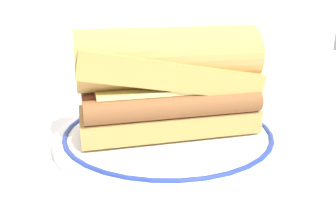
{
  "coord_description": "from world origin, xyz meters",
  "views": [
    {
      "loc": [
        -0.21,
        -0.37,
        0.17
      ],
      "look_at": [
        -0.03,
        -0.01,
        0.04
      ],
      "focal_mm": 38.12,
      "sensor_mm": 36.0,
      "label": 1
    }
  ],
  "objects_px": {
    "sausage_sandwich": "(168,80)",
    "salt_shaker": "(177,68)",
    "plate": "(168,134)",
    "drinking_glass": "(123,67)"
  },
  "relations": [
    {
      "from": "sausage_sandwich",
      "to": "salt_shaker",
      "type": "distance_m",
      "value": 0.24
    },
    {
      "from": "plate",
      "to": "sausage_sandwich",
      "type": "xyz_separation_m",
      "value": [
        0.0,
        0.0,
        0.07
      ]
    },
    {
      "from": "plate",
      "to": "sausage_sandwich",
      "type": "distance_m",
      "value": 0.07
    },
    {
      "from": "sausage_sandwich",
      "to": "salt_shaker",
      "type": "height_order",
      "value": "sausage_sandwich"
    },
    {
      "from": "plate",
      "to": "drinking_glass",
      "type": "relative_size",
      "value": 2.99
    },
    {
      "from": "plate",
      "to": "salt_shaker",
      "type": "distance_m",
      "value": 0.24
    },
    {
      "from": "drinking_glass",
      "to": "salt_shaker",
      "type": "xyz_separation_m",
      "value": [
        0.08,
        -0.06,
        0.0
      ]
    },
    {
      "from": "plate",
      "to": "salt_shaker",
      "type": "relative_size",
      "value": 3.32
    },
    {
      "from": "plate",
      "to": "salt_shaker",
      "type": "xyz_separation_m",
      "value": [
        0.12,
        0.2,
        0.03
      ]
    },
    {
      "from": "salt_shaker",
      "to": "plate",
      "type": "bearing_deg",
      "value": -121.45
    }
  ]
}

